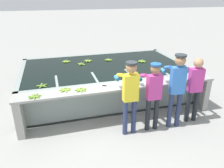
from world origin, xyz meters
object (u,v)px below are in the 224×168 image
Objects in this scene: banana_bunch_floating_2 at (142,61)px; banana_bunch_ledge_0 at (35,96)px; worker_1 at (153,91)px; banana_bunch_floating_6 at (179,67)px; banana_bunch_floating_4 at (81,64)px; banana_bunch_ledge_2 at (65,90)px; banana_bunch_floating_7 at (42,86)px; banana_bunch_floating_0 at (88,61)px; banana_bunch_floating_3 at (66,61)px; banana_bunch_floating_1 at (108,60)px; banana_bunch_floating_5 at (129,66)px; worker_3 at (194,84)px; knife_1 at (107,86)px; worker_0 at (130,91)px; worker_2 at (177,84)px; knife_0 at (201,76)px; banana_bunch_ledge_1 at (81,90)px.

banana_bunch_ledge_0 is at bearing -151.29° from banana_bunch_floating_2.
worker_1 is 5.78× the size of banana_bunch_floating_6.
banana_bunch_ledge_2 is (-0.65, -1.83, 0.00)m from banana_bunch_floating_4.
banana_bunch_floating_4 is 1.84m from banana_bunch_floating_7.
banana_bunch_floating_0 is at bearing 108.80° from worker_1.
banana_bunch_floating_3 is at bearing 70.05° from banana_bunch_ledge_0.
banana_bunch_floating_1 and banana_bunch_floating_5 have the same top height.
banana_bunch_floating_2 is 1.02× the size of banana_bunch_floating_7.
banana_bunch_floating_3 is at bearing 136.26° from banana_bunch_floating_4.
banana_bunch_ledge_2 is (-2.96, 0.58, -0.02)m from worker_3.
knife_1 is at bearing 164.45° from worker_3.
banana_bunch_floating_3 and banana_bunch_floating_4 have the same top height.
banana_bunch_floating_6 is (2.08, 1.42, -0.09)m from worker_0.
worker_2 is at bearing -20.41° from banana_bunch_floating_7.
banana_bunch_ledge_0 reaches higher than banana_bunch_floating_2.
banana_bunch_floating_4 is at bearing -167.07° from banana_bunch_floating_1.
worker_2 is 1.58m from knife_1.
banana_bunch_floating_0 is at bearing 139.60° from banana_bunch_floating_5.
banana_bunch_floating_4 is at bearing 155.00° from banana_bunch_floating_5.
worker_1 is 5.72× the size of banana_bunch_ledge_2.
worker_1 is at bearing -83.96° from banana_bunch_floating_1.
worker_1 is 0.57m from worker_2.
banana_bunch_floating_0 is 1.00× the size of banana_bunch_ledge_2.
worker_3 is 5.16× the size of knife_0.
banana_bunch_floating_7 reaches higher than knife_1.
knife_1 is at bearing 178.73° from knife_0.
worker_3 is 5.76× the size of banana_bunch_floating_0.
worker_1 is 5.82× the size of banana_bunch_floating_7.
worker_0 is 5.39× the size of knife_0.
banana_bunch_floating_5 is (1.76, -1.03, 0.00)m from banana_bunch_floating_3.
banana_bunch_ledge_0 is (-1.29, -2.00, 0.00)m from banana_bunch_floating_4.
banana_bunch_ledge_1 is (-0.57, -2.22, 0.00)m from banana_bunch_floating_0.
worker_2 is 3.18m from banana_bunch_floating_0.
worker_0 is at bearing -119.19° from banana_bunch_floating_2.
banana_bunch_ledge_1 is (-1.52, 0.55, -0.02)m from worker_1.
worker_1 is at bearing 176.51° from worker_2.
banana_bunch_floating_7 is at bearing 164.03° from knife_1.
knife_1 is (-2.41, -0.78, -0.01)m from banana_bunch_floating_6.
worker_0 reaches higher than banana_bunch_floating_7.
banana_bunch_ledge_2 is (-1.31, 0.66, -0.09)m from worker_0.
banana_bunch_ledge_0 is at bearing -124.16° from banana_bunch_floating_0.
banana_bunch_ledge_0 is (-0.87, -2.41, 0.00)m from banana_bunch_floating_3.
knife_1 is at bearing -162.05° from banana_bunch_floating_6.
worker_3 is 4.98× the size of knife_1.
knife_1 is (-1.43, 0.66, -0.15)m from worker_2.
banana_bunch_ledge_1 reaches higher than banana_bunch_floating_1.
banana_bunch_floating_5 is at bearing 31.27° from banana_bunch_ledge_2.
worker_3 is 5.87× the size of banana_bunch_floating_7.
worker_1 reaches higher than banana_bunch_floating_6.
banana_bunch_ledge_0 is (-0.15, -0.57, 0.00)m from banana_bunch_floating_7.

